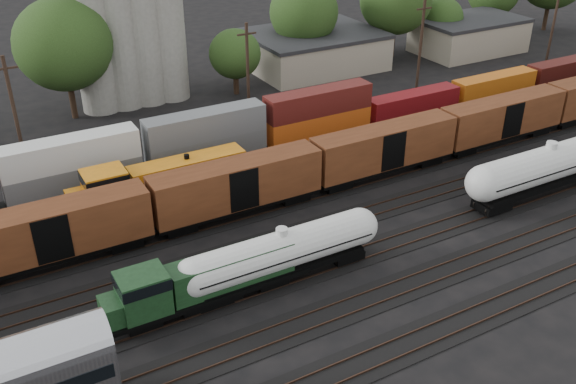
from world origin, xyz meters
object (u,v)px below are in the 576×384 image
green_locomotive (196,282)px  tank_car_a (282,252)px  grain_silo (126,12)px  orange_locomotive (156,182)px

green_locomotive → tank_car_a: 6.65m
grain_silo → orange_locomotive: bearing=-103.4°
grain_silo → green_locomotive: bearing=-101.8°
tank_car_a → orange_locomotive: 15.60m
tank_car_a → grain_silo: (1.91, 41.00, 8.70)m
green_locomotive → orange_locomotive: size_ratio=0.86×
green_locomotive → orange_locomotive: 15.18m
green_locomotive → tank_car_a: bearing=0.0°
tank_car_a → orange_locomotive: orange_locomotive is taller
orange_locomotive → grain_silo: 28.13m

